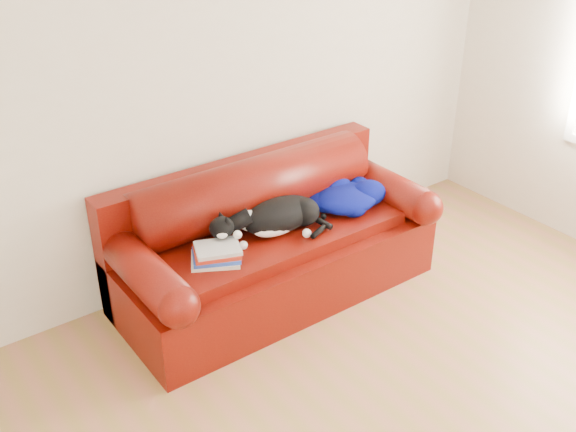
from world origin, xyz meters
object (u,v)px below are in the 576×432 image
at_px(blanket, 346,196).
at_px(sofa_base, 275,262).
at_px(book_stack, 217,254).
at_px(cat, 279,217).

bearing_deg(blanket, sofa_base, 176.15).
xyz_separation_m(book_stack, blanket, (1.08, 0.08, 0.02)).
distance_m(sofa_base, cat, 0.37).
distance_m(sofa_base, blanket, 0.66).
relative_size(sofa_base, cat, 2.98).
distance_m(book_stack, blanket, 1.08).
bearing_deg(cat, blanket, 23.44).
height_order(cat, blanket, cat).
relative_size(cat, blanket, 1.26).
bearing_deg(sofa_base, blanket, -3.85).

